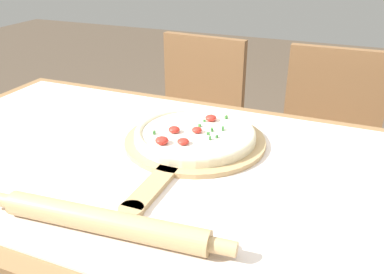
{
  "coord_description": "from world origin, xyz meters",
  "views": [
    {
      "loc": [
        0.34,
        -0.74,
        1.24
      ],
      "look_at": [
        0.0,
        0.08,
        0.81
      ],
      "focal_mm": 38.0,
      "sensor_mm": 36.0,
      "label": 1
    }
  ],
  "objects_px": {
    "rolling_pin": "(104,222)",
    "chair_left": "(194,124)",
    "chair_right": "(326,146)",
    "pizza_peel": "(194,144)",
    "pizza": "(196,134)"
  },
  "relations": [
    {
      "from": "pizza",
      "to": "rolling_pin",
      "type": "bearing_deg",
      "value": -92.58
    },
    {
      "from": "pizza_peel",
      "to": "pizza",
      "type": "height_order",
      "value": "pizza"
    },
    {
      "from": "pizza",
      "to": "chair_left",
      "type": "distance_m",
      "value": 0.79
    },
    {
      "from": "pizza_peel",
      "to": "rolling_pin",
      "type": "distance_m",
      "value": 0.37
    },
    {
      "from": "pizza_peel",
      "to": "chair_left",
      "type": "xyz_separation_m",
      "value": [
        -0.28,
        0.7,
        -0.28
      ]
    },
    {
      "from": "pizza_peel",
      "to": "chair_left",
      "type": "height_order",
      "value": "chair_left"
    },
    {
      "from": "chair_right",
      "to": "pizza_peel",
      "type": "bearing_deg",
      "value": -112.39
    },
    {
      "from": "chair_left",
      "to": "chair_right",
      "type": "bearing_deg",
      "value": 5.09
    },
    {
      "from": "rolling_pin",
      "to": "chair_left",
      "type": "xyz_separation_m",
      "value": [
        -0.26,
        1.06,
        -0.3
      ]
    },
    {
      "from": "pizza",
      "to": "rolling_pin",
      "type": "distance_m",
      "value": 0.38
    },
    {
      "from": "pizza",
      "to": "chair_left",
      "type": "height_order",
      "value": "chair_left"
    },
    {
      "from": "chair_left",
      "to": "chair_right",
      "type": "relative_size",
      "value": 1.0
    },
    {
      "from": "chair_left",
      "to": "chair_right",
      "type": "distance_m",
      "value": 0.57
    },
    {
      "from": "pizza",
      "to": "chair_right",
      "type": "relative_size",
      "value": 0.35
    },
    {
      "from": "rolling_pin",
      "to": "chair_right",
      "type": "height_order",
      "value": "chair_right"
    }
  ]
}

